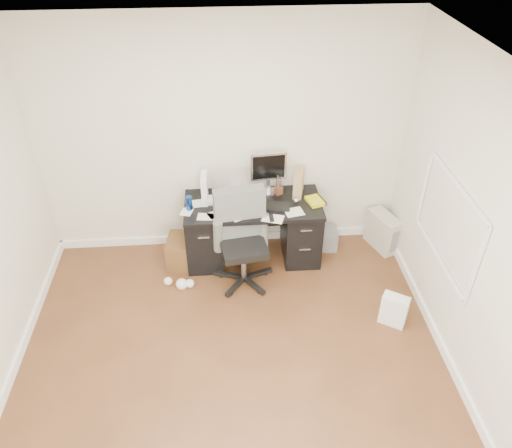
{
  "coord_description": "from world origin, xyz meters",
  "views": [
    {
      "loc": [
        -0.01,
        -2.89,
        3.77
      ],
      "look_at": [
        0.3,
        1.2,
        0.8
      ],
      "focal_mm": 35.0,
      "sensor_mm": 36.0,
      "label": 1
    }
  ],
  "objects_px": {
    "lcd_monitor": "(268,173)",
    "wicker_basket": "(185,252)",
    "desk": "(253,229)",
    "pc_tower": "(383,231)",
    "keyboard": "(269,206)",
    "office_chair": "(243,242)"
  },
  "relations": [
    {
      "from": "lcd_monitor",
      "to": "wicker_basket",
      "type": "height_order",
      "value": "lcd_monitor"
    },
    {
      "from": "keyboard",
      "to": "wicker_basket",
      "type": "bearing_deg",
      "value": -171.46
    },
    {
      "from": "office_chair",
      "to": "pc_tower",
      "type": "relative_size",
      "value": 2.47
    },
    {
      "from": "lcd_monitor",
      "to": "desk",
      "type": "bearing_deg",
      "value": -135.88
    },
    {
      "from": "keyboard",
      "to": "office_chair",
      "type": "relative_size",
      "value": 0.42
    },
    {
      "from": "keyboard",
      "to": "pc_tower",
      "type": "bearing_deg",
      "value": 15.14
    },
    {
      "from": "keyboard",
      "to": "pc_tower",
      "type": "height_order",
      "value": "keyboard"
    },
    {
      "from": "lcd_monitor",
      "to": "office_chair",
      "type": "height_order",
      "value": "lcd_monitor"
    },
    {
      "from": "office_chair",
      "to": "lcd_monitor",
      "type": "bearing_deg",
      "value": 54.58
    },
    {
      "from": "desk",
      "to": "pc_tower",
      "type": "distance_m",
      "value": 1.56
    },
    {
      "from": "keyboard",
      "to": "pc_tower",
      "type": "relative_size",
      "value": 1.04
    },
    {
      "from": "wicker_basket",
      "to": "desk",
      "type": "bearing_deg",
      "value": 6.5
    },
    {
      "from": "lcd_monitor",
      "to": "pc_tower",
      "type": "relative_size",
      "value": 1.15
    },
    {
      "from": "desk",
      "to": "keyboard",
      "type": "xyz_separation_m",
      "value": [
        0.16,
        -0.09,
        0.36
      ]
    },
    {
      "from": "keyboard",
      "to": "office_chair",
      "type": "xyz_separation_m",
      "value": [
        -0.3,
        -0.32,
        -0.22
      ]
    },
    {
      "from": "pc_tower",
      "to": "wicker_basket",
      "type": "bearing_deg",
      "value": 162.53
    },
    {
      "from": "lcd_monitor",
      "to": "keyboard",
      "type": "distance_m",
      "value": 0.39
    },
    {
      "from": "office_chair",
      "to": "keyboard",
      "type": "bearing_deg",
      "value": 38.9
    },
    {
      "from": "desk",
      "to": "keyboard",
      "type": "bearing_deg",
      "value": -28.15
    },
    {
      "from": "lcd_monitor",
      "to": "pc_tower",
      "type": "bearing_deg",
      "value": -11.2
    },
    {
      "from": "pc_tower",
      "to": "desk",
      "type": "bearing_deg",
      "value": 161.3
    },
    {
      "from": "lcd_monitor",
      "to": "pc_tower",
      "type": "xyz_separation_m",
      "value": [
        1.37,
        -0.14,
        -0.78
      ]
    }
  ]
}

